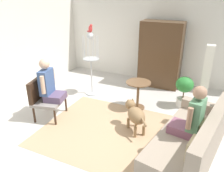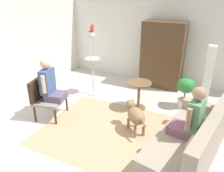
{
  "view_description": "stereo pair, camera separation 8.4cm",
  "coord_description": "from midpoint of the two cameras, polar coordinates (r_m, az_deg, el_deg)",
  "views": [
    {
      "loc": [
        1.47,
        -3.48,
        2.58
      ],
      "look_at": [
        -0.16,
        0.02,
        0.91
      ],
      "focal_mm": 36.27,
      "sensor_mm": 36.0,
      "label": 1
    },
    {
      "loc": [
        1.55,
        -3.44,
        2.58
      ],
      "look_at": [
        -0.16,
        0.02,
        0.91
      ],
      "focal_mm": 36.27,
      "sensor_mm": 36.0,
      "label": 2
    }
  ],
  "objects": [
    {
      "name": "ground_plane",
      "position": [
        4.57,
        2.21,
        -11.03
      ],
      "size": [
        7.06,
        7.06,
        0.0
      ],
      "primitive_type": "plane",
      "color": "beige"
    },
    {
      "name": "back_wall",
      "position": [
        6.75,
        13.13,
        12.09
      ],
      "size": [
        6.44,
        0.12,
        2.66
      ],
      "primitive_type": "cube",
      "color": "silver",
      "rests_on": "ground"
    },
    {
      "name": "left_wall",
      "position": [
        5.99,
        -23.62,
        9.38
      ],
      "size": [
        0.12,
        6.49,
        2.66
      ],
      "primitive_type": "cube",
      "color": "silver",
      "rests_on": "ground"
    },
    {
      "name": "area_rug",
      "position": [
        4.54,
        -0.25,
        -11.19
      ],
      "size": [
        2.56,
        2.22,
        0.01
      ],
      "primitive_type": "cube",
      "color": "tan",
      "rests_on": "ground"
    },
    {
      "name": "couch",
      "position": [
        4.0,
        19.93,
        -13.07
      ],
      "size": [
        1.2,
        2.14,
        0.86
      ],
      "color": "gray",
      "rests_on": "ground"
    },
    {
      "name": "armchair",
      "position": [
        5.02,
        -16.12,
        -2.09
      ],
      "size": [
        0.7,
        0.79,
        0.87
      ],
      "color": "#382316",
      "rests_on": "ground"
    },
    {
      "name": "person_on_couch",
      "position": [
        3.75,
        20.0,
        -7.41
      ],
      "size": [
        0.53,
        0.5,
        0.87
      ],
      "color": "#854E65"
    },
    {
      "name": "person_on_armchair",
      "position": [
        4.85,
        -14.96,
        0.67
      ],
      "size": [
        0.51,
        0.53,
        0.89
      ],
      "color": "#604C6D"
    },
    {
      "name": "round_end_table",
      "position": [
        5.18,
        7.26,
        -1.39
      ],
      "size": [
        0.56,
        0.56,
        0.66
      ],
      "color": "brown",
      "rests_on": "ground"
    },
    {
      "name": "dog",
      "position": [
        4.39,
        6.42,
        -7.14
      ],
      "size": [
        0.6,
        0.62,
        0.58
      ],
      "color": "olive",
      "rests_on": "ground"
    },
    {
      "name": "bird_cage_stand",
      "position": [
        5.79,
        -4.51,
        5.78
      ],
      "size": [
        0.4,
        0.4,
        1.61
      ],
      "color": "silver",
      "rests_on": "ground"
    },
    {
      "name": "parrot",
      "position": [
        5.58,
        -4.63,
        14.28
      ],
      "size": [
        0.17,
        0.1,
        0.2
      ],
      "color": "red",
      "rests_on": "bird_cage_stand"
    },
    {
      "name": "potted_plant",
      "position": [
        5.45,
        18.46,
        -0.78
      ],
      "size": [
        0.4,
        0.4,
        0.75
      ],
      "color": "beige",
      "rests_on": "ground"
    },
    {
      "name": "column_lamp",
      "position": [
        5.54,
        23.34,
        1.83
      ],
      "size": [
        0.2,
        0.2,
        1.47
      ],
      "color": "#4C4742",
      "rests_on": "ground"
    },
    {
      "name": "armoire_cabinet",
      "position": [
        6.43,
        12.99,
        7.62
      ],
      "size": [
        1.12,
        0.56,
        1.8
      ],
      "primitive_type": "cube",
      "color": "#4C331E",
      "rests_on": "ground"
    }
  ]
}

